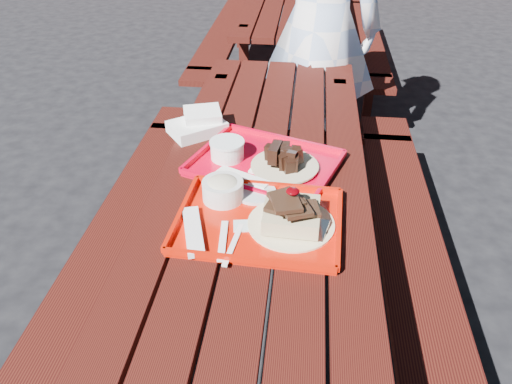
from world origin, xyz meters
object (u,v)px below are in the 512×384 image
near_tray (260,210)px  far_tray (262,161)px  picnic_table_near (260,227)px  picnic_table_far (295,16)px  person (319,25)px

near_tray → far_tray: size_ratio=0.87×
picnic_table_near → picnic_table_far: same height
picnic_table_near → near_tray: 0.30m
picnic_table_near → far_tray: 0.24m
far_tray → person: bearing=81.1°
picnic_table_near → person: bearing=82.1°
picnic_table_far → near_tray: size_ratio=4.62×
picnic_table_far → person: person is taller
far_tray → near_tray: bearing=-85.6°
picnic_table_far → far_tray: size_ratio=4.03×
picnic_table_far → far_tray: far_tray is taller
picnic_table_far → far_tray: (-0.01, -2.69, 0.22)m
picnic_table_far → person: size_ratio=1.31×
picnic_table_near → far_tray: size_ratio=4.03×
picnic_table_far → far_tray: 2.70m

